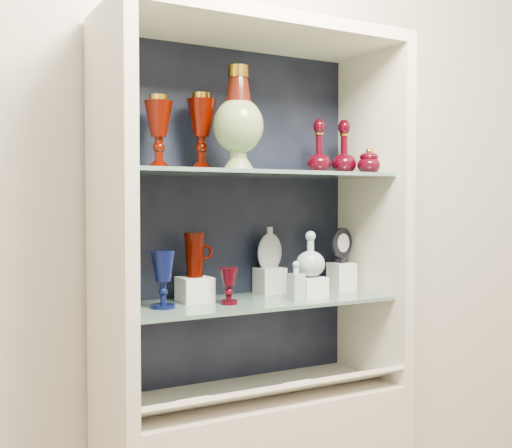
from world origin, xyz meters
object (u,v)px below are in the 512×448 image
cameo_medallion (342,245)px  ruby_goblet_tall (123,285)px  clear_round_decanter (310,255)px  ruby_pitcher (195,255)px  ruby_decanter_a (319,143)px  clear_square_bottle (296,281)px  ruby_goblet_small (229,286)px  flat_flask (270,247)px  cobalt_goblet (163,279)px  enamel_urn (238,118)px  pedestal_lamp_left (159,133)px  ruby_decanter_b (344,145)px  pedestal_lamp_right (201,132)px  lidded_bowl (369,161)px

cameo_medallion → ruby_goblet_tall: bearing=166.2°
clear_round_decanter → ruby_pitcher: bearing=164.1°
ruby_decanter_a → clear_round_decanter: 0.40m
ruby_pitcher → clear_square_bottle: size_ratio=1.12×
ruby_goblet_small → flat_flask: size_ratio=0.78×
ruby_decanter_a → ruby_goblet_tall: ruby_decanter_a is taller
cobalt_goblet → flat_flask: 0.47m
flat_flask → clear_round_decanter: bearing=-77.9°
cameo_medallion → ruby_decanter_a: bearing=172.2°
enamel_urn → ruby_pitcher: enamel_urn is taller
cobalt_goblet → ruby_goblet_tall: (-0.12, 0.00, -0.01)m
ruby_decanter_a → cameo_medallion: (0.12, 0.02, -0.36)m
pedestal_lamp_left → ruby_decanter_b: 0.70m
ruby_goblet_tall → cameo_medallion: cameo_medallion is taller
pedestal_lamp_right → cameo_medallion: pedestal_lamp_right is taller
ruby_pitcher → cameo_medallion: (0.58, -0.00, 0.01)m
enamel_urn → pedestal_lamp_right: bearing=126.2°
clear_square_bottle → cameo_medallion: cameo_medallion is taller
ruby_decanter_b → clear_square_bottle: 0.55m
flat_flask → clear_round_decanter: 0.17m
cameo_medallion → clear_square_bottle: bearing=-173.4°
pedestal_lamp_left → ruby_decanter_a: (0.59, -0.02, -0.01)m
ruby_decanter_b → flat_flask: 0.45m
ruby_decanter_b → ruby_goblet_tall: size_ratio=1.32×
ruby_goblet_small → ruby_pitcher: ruby_pitcher is taller
cobalt_goblet → clear_round_decanter: size_ratio=1.19×
ruby_goblet_tall → clear_round_decanter: (0.63, -0.04, 0.06)m
ruby_decanter_b → ruby_goblet_small: (-0.50, -0.07, -0.47)m
lidded_bowl → pedestal_lamp_left: bearing=172.5°
lidded_bowl → cobalt_goblet: bearing=177.3°
enamel_urn → flat_flask: 0.49m
pedestal_lamp_left → cobalt_goblet: bearing=-100.4°
pedestal_lamp_left → flat_flask: (0.43, 0.06, -0.37)m
ruby_decanter_a → ruby_decanter_b: 0.11m
ruby_decanter_b → flat_flask: (-0.26, 0.08, -0.36)m
pedestal_lamp_left → cobalt_goblet: size_ratio=1.32×
lidded_bowl → clear_square_bottle: bearing=-174.8°
clear_square_bottle → flat_flask: flat_flask is taller
enamel_urn → cobalt_goblet: size_ratio=1.86×
pedestal_lamp_right → enamel_urn: (0.08, -0.11, 0.04)m
pedestal_lamp_left → ruby_pitcher: 0.40m
ruby_decanter_a → lidded_bowl: bearing=-25.7°
enamel_urn → ruby_decanter_b: (0.47, 0.08, -0.06)m
pedestal_lamp_left → flat_flask: size_ratio=1.56×
clear_square_bottle → cameo_medallion: size_ratio=0.97×
cobalt_goblet → flat_flask: (0.44, 0.12, 0.08)m
lidded_bowl → ruby_goblet_small: size_ratio=0.80×
pedestal_lamp_right → clear_square_bottle: size_ratio=1.94×
enamel_urn → ruby_pitcher: bearing=136.9°
pedestal_lamp_left → ruby_goblet_small: pedestal_lamp_left is taller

